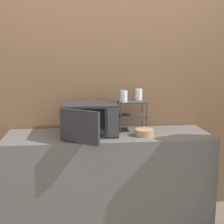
{
  "coord_description": "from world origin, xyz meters",
  "views": [
    {
      "loc": [
        -0.26,
        -2.47,
        1.59
      ],
      "look_at": [
        0.04,
        0.32,
        1.08
      ],
      "focal_mm": 50.0,
      "sensor_mm": 36.0,
      "label": 1
    }
  ],
  "objects_px": {
    "microwave": "(90,119)",
    "dish_rack": "(132,109)",
    "glass_front_left": "(124,96)",
    "glass_back_right": "(139,94)",
    "bowl": "(144,133)"
  },
  "relations": [
    {
      "from": "bowl",
      "to": "dish_rack",
      "type": "bearing_deg",
      "value": 110.48
    },
    {
      "from": "microwave",
      "to": "dish_rack",
      "type": "bearing_deg",
      "value": 14.58
    },
    {
      "from": "dish_rack",
      "to": "bowl",
      "type": "distance_m",
      "value": 0.29
    },
    {
      "from": "dish_rack",
      "to": "glass_front_left",
      "type": "relative_size",
      "value": 2.65
    },
    {
      "from": "microwave",
      "to": "glass_front_left",
      "type": "bearing_deg",
      "value": 7.52
    },
    {
      "from": "glass_front_left",
      "to": "glass_back_right",
      "type": "bearing_deg",
      "value": 38.01
    },
    {
      "from": "glass_back_right",
      "to": "bowl",
      "type": "xyz_separation_m",
      "value": [
        0.0,
        -0.28,
        -0.31
      ]
    },
    {
      "from": "dish_rack",
      "to": "bowl",
      "type": "xyz_separation_m",
      "value": [
        0.08,
        -0.21,
        -0.18
      ]
    },
    {
      "from": "microwave",
      "to": "glass_back_right",
      "type": "bearing_deg",
      "value": 19.45
    },
    {
      "from": "dish_rack",
      "to": "glass_back_right",
      "type": "distance_m",
      "value": 0.17
    },
    {
      "from": "microwave",
      "to": "glass_back_right",
      "type": "distance_m",
      "value": 0.55
    },
    {
      "from": "glass_front_left",
      "to": "glass_back_right",
      "type": "height_order",
      "value": "same"
    },
    {
      "from": "microwave",
      "to": "glass_back_right",
      "type": "height_order",
      "value": "glass_back_right"
    },
    {
      "from": "glass_back_right",
      "to": "microwave",
      "type": "bearing_deg",
      "value": -160.55
    },
    {
      "from": "bowl",
      "to": "glass_back_right",
      "type": "bearing_deg",
      "value": 90.44
    }
  ]
}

